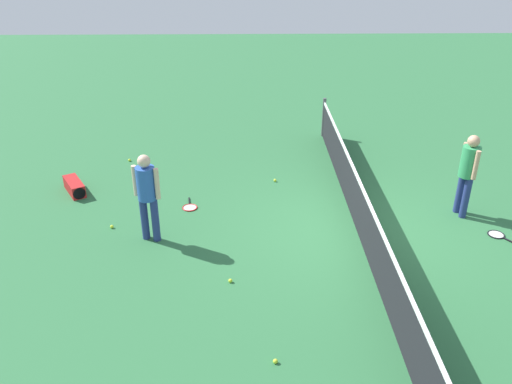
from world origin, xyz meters
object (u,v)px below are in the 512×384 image
Objects in this scene: player_far_side at (468,169)px; tennis_ball_baseline at (275,180)px; tennis_racket_far_player at (497,235)px; tennis_ball_midcourt at (275,361)px; tennis_ball_stray_right at (130,160)px; tennis_ball_by_net at (112,227)px; tennis_ball_near_player at (230,281)px; tennis_racket_near_player at (190,207)px; player_near_side at (147,191)px; tennis_ball_stray_left at (143,193)px; equipment_bag at (75,187)px.

tennis_ball_baseline is (-1.57, -3.65, -0.98)m from player_far_side.
tennis_racket_far_player is 5.37m from tennis_ball_midcourt.
player_far_side is 7.78m from tennis_ball_stray_right.
tennis_ball_baseline reaches higher than tennis_racket_far_player.
player_far_side is 25.76× the size of tennis_ball_by_net.
tennis_ball_near_player is 3.86m from tennis_ball_baseline.
tennis_racket_near_player is 1.64m from tennis_ball_by_net.
tennis_ball_near_player is (2.18, -4.58, -0.98)m from player_far_side.
player_far_side is 4.10m from tennis_ball_baseline.
player_near_side is 2.83× the size of tennis_racket_near_player.
tennis_ball_baseline is (-2.39, 2.43, -0.98)m from player_near_side.
tennis_ball_stray_left is (-1.39, 0.37, 0.00)m from tennis_ball_by_net.
player_near_side is at bearing -145.78° from tennis_ball_midcourt.
tennis_ball_baseline is at bearing 101.52° from tennis_ball_stray_left.
equipment_bag is (-5.07, -4.11, 0.11)m from tennis_ball_midcourt.
equipment_bag is (-1.10, -8.04, -0.87)m from player_far_side.
player_near_side is 2.10m from tennis_ball_stray_left.
tennis_ball_near_player is 1.00× the size of tennis_ball_stray_left.
tennis_ball_stray_right is at bearing -174.97° from tennis_ball_by_net.
player_near_side is 2.88m from equipment_bag.
tennis_ball_by_net is 0.08× the size of equipment_bag.
player_far_side is (-0.82, 6.08, 0.00)m from player_near_side.
tennis_ball_near_player reaches higher than tennis_racket_near_player.
tennis_racket_far_player is 8.82× the size of tennis_ball_by_net.
player_near_side is 1.00× the size of player_far_side.
player_far_side is 6.69m from tennis_ball_stray_left.
tennis_ball_stray_right is (-2.40, -1.71, 0.02)m from tennis_racket_near_player.
tennis_ball_stray_right is (-3.20, -0.28, 0.00)m from tennis_ball_by_net.
tennis_ball_midcourt is 5.55m from tennis_ball_baseline.
tennis_ball_near_player is at bearing -13.91° from tennis_ball_baseline.
equipment_bag is (-1.51, -1.13, 0.11)m from tennis_ball_by_net.
tennis_ball_stray_left is at bearing 19.68° from tennis_ball_stray_right.
tennis_ball_midcourt and tennis_ball_stray_left have the same top height.
tennis_ball_near_player is at bearing 27.75° from tennis_ball_stray_right.
player_far_side reaches higher than tennis_racket_near_player.
equipment_bag is at bearing -102.84° from tennis_racket_far_player.
tennis_ball_baseline and tennis_ball_stray_right have the same top height.
tennis_ball_midcourt is (1.79, 0.65, 0.00)m from tennis_ball_near_player.
tennis_racket_near_player is (-0.39, -5.49, -1.00)m from player_far_side.
tennis_racket_near_player is 9.09× the size of tennis_ball_midcourt.
tennis_racket_near_player and tennis_racket_far_player have the same top height.
player_near_side is at bearing -90.11° from tennis_racket_far_player.
tennis_racket_near_player is at bearing -160.42° from tennis_ball_midcourt.
tennis_ball_midcourt reaches higher than tennis_racket_far_player.
equipment_bag is at bearing -94.54° from tennis_ball_stray_left.
tennis_racket_near_player is 0.72× the size of equipment_bag.
equipment_bag reaches higher than tennis_ball_near_player.
tennis_ball_near_player is 2.93m from tennis_ball_by_net.
player_far_side reaches higher than tennis_ball_by_net.
player_far_side is at bearing 115.44° from tennis_ball_near_player.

